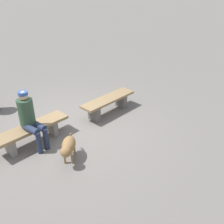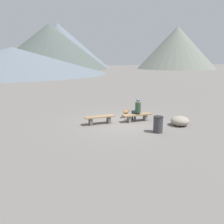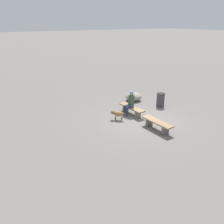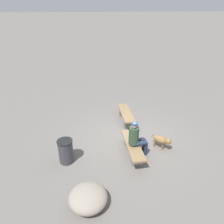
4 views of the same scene
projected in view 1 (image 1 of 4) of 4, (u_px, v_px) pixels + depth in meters
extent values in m
cube|color=slate|center=(68.00, 128.00, 6.25)|extent=(210.00, 210.00, 0.06)
cube|color=#605B56|center=(121.00, 100.00, 7.16)|extent=(0.17, 0.34, 0.39)
cube|color=#605B56|center=(94.00, 113.00, 6.49)|extent=(0.17, 0.34, 0.39)
cube|color=#8C704C|center=(108.00, 99.00, 6.72)|extent=(1.70, 0.52, 0.06)
cube|color=gray|center=(52.00, 127.00, 5.91)|extent=(0.14, 0.34, 0.36)
cube|color=gray|center=(10.00, 146.00, 5.23)|extent=(0.14, 0.34, 0.36)
cube|color=#8C704C|center=(31.00, 128.00, 5.47)|extent=(1.76, 0.53, 0.07)
cylinder|color=#2D4733|center=(26.00, 112.00, 5.25)|extent=(0.33, 0.33, 0.59)
sphere|color=#D8A87F|center=(23.00, 96.00, 5.07)|extent=(0.19, 0.19, 0.19)
cylinder|color=#2D4C8C|center=(23.00, 93.00, 5.04)|extent=(0.20, 0.20, 0.07)
cylinder|color=#232D47|center=(31.00, 129.00, 5.21)|extent=(0.21, 0.44, 0.15)
cylinder|color=#232D47|center=(39.00, 143.00, 5.22)|extent=(0.11, 0.11, 0.51)
cylinder|color=#232D47|center=(38.00, 126.00, 5.34)|extent=(0.21, 0.44, 0.15)
cylinder|color=#232D47|center=(46.00, 139.00, 5.35)|extent=(0.11, 0.11, 0.51)
ellipsoid|color=olive|center=(69.00, 145.00, 5.02)|extent=(0.55, 0.55, 0.27)
sphere|color=olive|center=(66.00, 152.00, 4.72)|extent=(0.22, 0.22, 0.22)
cylinder|color=olive|center=(72.00, 159.00, 4.99)|extent=(0.04, 0.04, 0.21)
cylinder|color=olive|center=(65.00, 159.00, 4.99)|extent=(0.04, 0.04, 0.21)
cylinder|color=olive|center=(74.00, 149.00, 5.27)|extent=(0.04, 0.04, 0.21)
cylinder|color=olive|center=(67.00, 149.00, 5.27)|extent=(0.04, 0.04, 0.21)
cylinder|color=olive|center=(71.00, 135.00, 5.26)|extent=(0.11, 0.11, 0.15)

